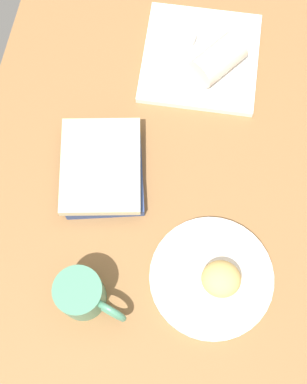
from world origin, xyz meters
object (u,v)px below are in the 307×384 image
round_plate (213,278)px  scone_pastry (223,279)px  sauce_cup (183,38)px  book_stack (104,171)px  coffee_mug (84,295)px  breakfast_wrap (219,60)px  square_plate (202,58)px

round_plate → scone_pastry: (0.57, 1.57, 3.35)cm
sauce_cup → book_stack: size_ratio=0.26×
sauce_cup → coffee_mug: coffee_mug is taller
breakfast_wrap → book_stack: bearing=-86.7°
sauce_cup → coffee_mug: size_ratio=0.43×
scone_pastry → sauce_cup: scone_pastry is taller
scone_pastry → book_stack: 31.63cm
square_plate → sauce_cup: bearing=-123.0°
round_plate → breakfast_wrap: size_ratio=2.13×
sauce_cup → coffee_mug: (58.77, -8.68, 2.33)cm
square_plate → book_stack: 34.25cm
scone_pastry → coffee_mug: size_ratio=0.54×
scone_pastry → sauce_cup: (-51.19, -15.74, -1.36)cm
round_plate → book_stack: 30.03cm
sauce_cup → book_stack: (33.67, -10.55, -0.11)cm
sauce_cup → scone_pastry: bearing=17.1°
round_plate → sauce_cup: (-50.62, -14.17, 1.99)cm
square_plate → sauce_cup: (-3.06, -4.72, 1.89)cm
sauce_cup → breakfast_wrap: bearing=57.0°
round_plate → square_plate: (-47.55, -9.45, 0.10)cm
sauce_cup → book_stack: 35.28cm
round_plate → sauce_cup: size_ratio=4.01×
round_plate → breakfast_wrap: 45.65cm
breakfast_wrap → coffee_mug: bearing=-70.5°
coffee_mug → square_plate: bearing=166.5°
square_plate → breakfast_wrap: bearing=57.0°
square_plate → book_stack: book_stack is taller
round_plate → breakfast_wrap: bearing=-172.8°
square_plate → sauce_cup: sauce_cup is taller
scone_pastry → square_plate: 49.47cm
scone_pastry → round_plate: bearing=-109.8°
sauce_cup → square_plate: bearing=57.0°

